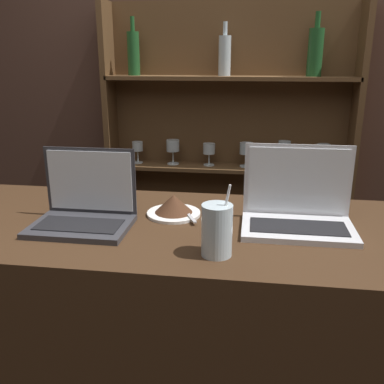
# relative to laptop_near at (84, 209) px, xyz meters

# --- Properties ---
(bar_counter) EXTENTS (1.86, 0.67, 1.10)m
(bar_counter) POSITION_rel_laptop_near_xyz_m (0.40, 0.04, -0.60)
(bar_counter) COLOR #382314
(bar_counter) RESTS_ON ground_plane
(back_wall) EXTENTS (7.00, 0.06, 2.70)m
(back_wall) POSITION_rel_laptop_near_xyz_m (0.40, 1.16, 0.20)
(back_wall) COLOR #4C3328
(back_wall) RESTS_ON ground_plane
(back_shelf) EXTENTS (1.31, 0.18, 1.89)m
(back_shelf) POSITION_rel_laptop_near_xyz_m (0.39, 1.08, -0.16)
(back_shelf) COLOR brown
(back_shelf) RESTS_ON ground_plane
(laptop_near) EXTENTS (0.30, 0.21, 0.24)m
(laptop_near) POSITION_rel_laptop_near_xyz_m (0.00, 0.00, 0.00)
(laptop_near) COLOR #333338
(laptop_near) RESTS_ON bar_counter
(laptop_far) EXTENTS (0.34, 0.22, 0.25)m
(laptop_far) POSITION_rel_laptop_near_xyz_m (0.67, 0.08, 0.00)
(laptop_far) COLOR silver
(laptop_far) RESTS_ON bar_counter
(cake_plate) EXTENTS (0.18, 0.18, 0.07)m
(cake_plate) POSITION_rel_laptop_near_xyz_m (0.26, 0.13, -0.02)
(cake_plate) COLOR white
(cake_plate) RESTS_ON bar_counter
(water_glass) EXTENTS (0.08, 0.08, 0.20)m
(water_glass) POSITION_rel_laptop_near_xyz_m (0.43, -0.16, 0.02)
(water_glass) COLOR silver
(water_glass) RESTS_ON bar_counter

